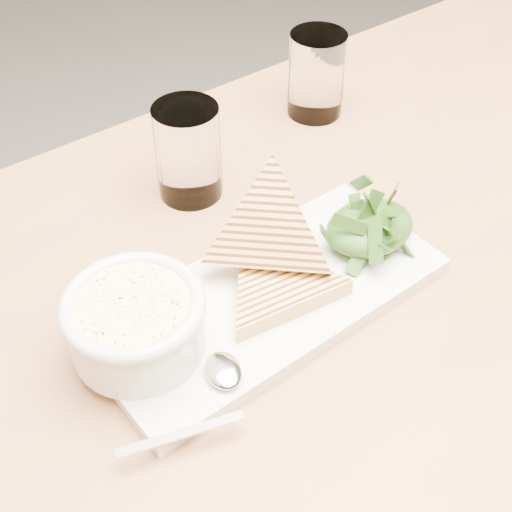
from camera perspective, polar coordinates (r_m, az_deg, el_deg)
table_top at (r=0.76m, az=11.70°, el=-2.98°), size 1.32×0.91×0.04m
table_leg_br at (r=1.54m, az=16.21°, el=5.54°), size 0.06×0.06×0.69m
platter at (r=0.71m, az=0.93°, el=-3.40°), size 0.36×0.18×0.02m
soup_bowl at (r=0.65m, az=-9.51°, el=-5.74°), size 0.12×0.12×0.05m
soup at (r=0.63m, az=-9.82°, el=-4.02°), size 0.10×0.10×0.01m
bowl_rim at (r=0.62m, az=-9.84°, el=-3.89°), size 0.13×0.13×0.01m
sandwich_flat at (r=0.69m, az=1.65°, el=-2.46°), size 0.16×0.16×0.02m
sandwich_lean at (r=0.69m, az=1.00°, el=2.03°), size 0.22×0.22×0.17m
salad_base at (r=0.75m, az=9.08°, el=2.27°), size 0.10×0.08×0.04m
arugula_pile at (r=0.74m, az=9.15°, el=2.73°), size 0.11×0.10×0.05m
spoon_bowl at (r=0.63m, az=-2.62°, el=-9.13°), size 0.04×0.05×0.01m
spoon_handle at (r=0.60m, az=-6.01°, el=-13.98°), size 0.11×0.04×0.00m
glass_near at (r=0.81m, az=-5.45°, el=8.28°), size 0.07×0.07×0.11m
glass_far at (r=0.96m, az=4.85°, el=14.26°), size 0.07×0.07×0.11m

